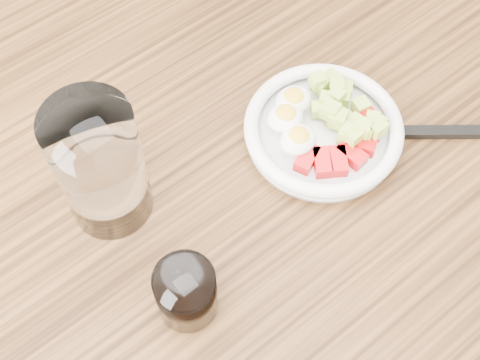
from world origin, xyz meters
TOP-DOWN VIEW (x-y plane):
  - dining_table at (0.00, 0.00)m, footprint 1.50×0.90m
  - bowl at (0.11, 0.01)m, footprint 0.19×0.19m
  - fork at (0.24, -0.09)m, footprint 0.18×0.14m
  - water_glass at (-0.13, 0.09)m, footprint 0.09×0.09m
  - coffee_glass at (-0.13, -0.06)m, footprint 0.06×0.06m

SIDE VIEW (x-z plane):
  - dining_table at x=0.00m, z-range 0.28..1.05m
  - fork at x=0.24m, z-range 0.77..0.78m
  - bowl at x=0.11m, z-range 0.76..0.81m
  - coffee_glass at x=-0.13m, z-range 0.77..0.84m
  - water_glass at x=-0.13m, z-range 0.77..0.93m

